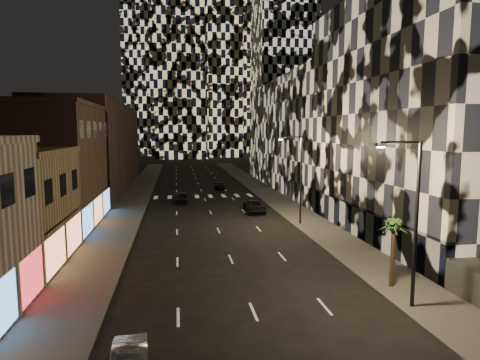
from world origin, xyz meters
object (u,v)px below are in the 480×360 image
object	(u,v)px
car_dark_oncoming	(220,185)
car_dark_rightlane	(255,206)
palm_tree	(394,231)
car_dark_midlane	(182,198)
streetlight_far	(299,174)
streetlight_near	(413,212)

from	to	relation	value
car_dark_oncoming	car_dark_rightlane	size ratio (longest dim) A/B	0.86
car_dark_rightlane	palm_tree	bearing A→B (deg)	-78.39
car_dark_midlane	car_dark_rightlane	size ratio (longest dim) A/B	0.84
car_dark_oncoming	streetlight_far	bearing A→B (deg)	103.27
streetlight_near	car_dark_oncoming	bearing A→B (deg)	96.08
streetlight_near	car_dark_rightlane	bearing A→B (deg)	96.56
car_dark_rightlane	car_dark_midlane	bearing A→B (deg)	140.48
streetlight_near	palm_tree	world-z (taller)	streetlight_near
streetlight_near	car_dark_midlane	bearing A→B (deg)	108.35
car_dark_midlane	palm_tree	xyz separation A→B (m)	(12.23, -32.09, 2.93)
car_dark_rightlane	palm_tree	size ratio (longest dim) A/B	1.16
streetlight_far	streetlight_near	bearing A→B (deg)	-90.00
streetlight_far	car_dark_oncoming	bearing A→B (deg)	100.42
car_dark_rightlane	car_dark_oncoming	bearing A→B (deg)	98.25
car_dark_oncoming	palm_tree	xyz separation A→B (m)	(5.71, -44.72, 3.02)
car_dark_oncoming	palm_tree	bearing A→B (deg)	100.13
streetlight_far	car_dark_oncoming	size ratio (longest dim) A/B	2.13
streetlight_near	car_dark_rightlane	xyz separation A→B (m)	(-3.13, 27.22, -4.67)
streetlight_far	car_dark_rightlane	size ratio (longest dim) A/B	1.83
car_dark_midlane	car_dark_oncoming	bearing A→B (deg)	68.47
streetlight_far	car_dark_rightlane	xyz separation A→B (m)	(-3.13, 7.22, -4.67)
streetlight_far	car_dark_midlane	world-z (taller)	streetlight_far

